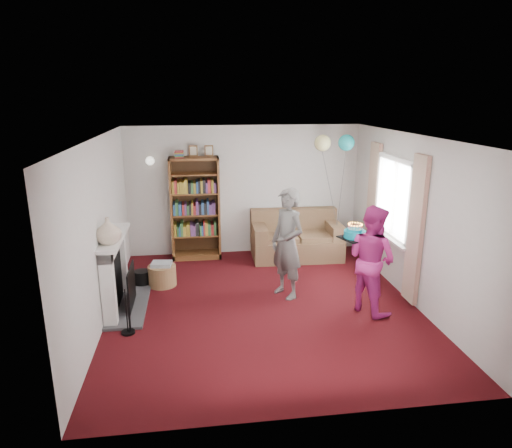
{
  "coord_description": "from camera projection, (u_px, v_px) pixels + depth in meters",
  "views": [
    {
      "loc": [
        -0.95,
        -6.18,
        3.05
      ],
      "look_at": [
        -0.03,
        0.6,
        1.1
      ],
      "focal_mm": 32.0,
      "sensor_mm": 36.0,
      "label": 1
    }
  ],
  "objects": [
    {
      "name": "ground",
      "position": [
        263.0,
        305.0,
        6.85
      ],
      "size": [
        5.0,
        5.0,
        0.0
      ],
      "primitive_type": "plane",
      "color": "#320708",
      "rests_on": "ground"
    },
    {
      "name": "person_magenta",
      "position": [
        371.0,
        259.0,
        6.5
      ],
      "size": [
        0.89,
        0.96,
        1.58
      ],
      "primitive_type": "imported",
      "rotation": [
        0.0,
        0.0,
        2.06
      ],
      "color": "#B22375",
      "rests_on": "ground"
    },
    {
      "name": "balloons",
      "position": [
        335.0,
        143.0,
        8.14
      ],
      "size": [
        0.73,
        0.29,
        1.7
      ],
      "color": "#3F3F3F",
      "rests_on": "ground"
    },
    {
      "name": "ceiling",
      "position": [
        264.0,
        136.0,
        6.16
      ],
      "size": [
        4.5,
        5.0,
        0.01
      ],
      "primitive_type": "cube",
      "color": "white",
      "rests_on": "wall_back"
    },
    {
      "name": "wall_right",
      "position": [
        413.0,
        220.0,
        6.8
      ],
      "size": [
        0.02,
        5.0,
        2.5
      ],
      "primitive_type": "cube",
      "color": "silver",
      "rests_on": "ground"
    },
    {
      "name": "wall_back",
      "position": [
        244.0,
        190.0,
        8.9
      ],
      "size": [
        4.5,
        0.02,
        2.5
      ],
      "primitive_type": "cube",
      "color": "silver",
      "rests_on": "ground"
    },
    {
      "name": "wall_left",
      "position": [
        100.0,
        232.0,
        6.21
      ],
      "size": [
        0.02,
        5.0,
        2.5
      ],
      "primitive_type": "cube",
      "color": "silver",
      "rests_on": "ground"
    },
    {
      "name": "birthday_cake",
      "position": [
        355.0,
        234.0,
        6.52
      ],
      "size": [
        0.38,
        0.38,
        0.22
      ],
      "rotation": [
        0.0,
        0.0,
        0.36
      ],
      "color": "black",
      "rests_on": "ground"
    },
    {
      "name": "wall_sconce",
      "position": [
        150.0,
        161.0,
        8.36
      ],
      "size": [
        0.16,
        0.23,
        0.16
      ],
      "color": "gold",
      "rests_on": "ground"
    },
    {
      "name": "wicker_basket",
      "position": [
        162.0,
        275.0,
        7.53
      ],
      "size": [
        0.46,
        0.46,
        0.4
      ],
      "rotation": [
        0.0,
        0.0,
        -0.13
      ],
      "color": "#936844",
      "rests_on": "ground"
    },
    {
      "name": "bookcase",
      "position": [
        195.0,
        209.0,
        8.65
      ],
      "size": [
        0.92,
        0.42,
        2.15
      ],
      "color": "#472B14",
      "rests_on": "ground"
    },
    {
      "name": "person_striped",
      "position": [
        287.0,
        244.0,
        6.96
      ],
      "size": [
        0.67,
        0.75,
        1.72
      ],
      "primitive_type": "imported",
      "rotation": [
        0.0,
        0.0,
        -1.04
      ],
      "color": "black",
      "rests_on": "ground"
    },
    {
      "name": "sofa",
      "position": [
        296.0,
        240.0,
        8.85
      ],
      "size": [
        1.69,
        0.9,
        0.9
      ],
      "rotation": [
        0.0,
        0.0,
        -0.03
      ],
      "color": "brown",
      "rests_on": "ground"
    },
    {
      "name": "fireplace",
      "position": [
        119.0,
        276.0,
        6.62
      ],
      "size": [
        0.55,
        1.8,
        1.12
      ],
      "color": "#3F3F42",
      "rests_on": "ground"
    },
    {
      "name": "window_bay",
      "position": [
        392.0,
        213.0,
        7.38
      ],
      "size": [
        0.14,
        2.02,
        2.2
      ],
      "color": "white",
      "rests_on": "ground"
    },
    {
      "name": "mantel_vase",
      "position": [
        108.0,
        231.0,
        6.07
      ],
      "size": [
        0.45,
        0.45,
        0.36
      ],
      "primitive_type": "imported",
      "rotation": [
        0.0,
        0.0,
        -0.38
      ],
      "color": "beige",
      "rests_on": "fireplace"
    }
  ]
}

